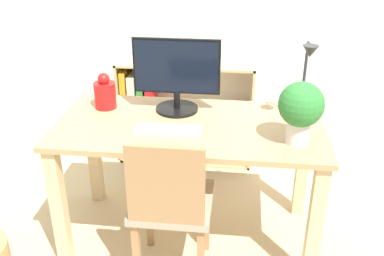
{
  "coord_description": "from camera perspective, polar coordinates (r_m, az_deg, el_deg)",
  "views": [
    {
      "loc": [
        0.26,
        -2.14,
        1.78
      ],
      "look_at": [
        0.0,
        0.1,
        0.66
      ],
      "focal_mm": 42.0,
      "sensor_mm": 36.0,
      "label": 1
    }
  ],
  "objects": [
    {
      "name": "chair",
      "position": [
        2.24,
        -2.75,
        -9.48
      ],
      "size": [
        0.4,
        0.4,
        0.85
      ],
      "rotation": [
        0.0,
        0.0,
        0.11
      ],
      "color": "#9E937F",
      "rests_on": "ground_plane"
    },
    {
      "name": "ground_plane",
      "position": [
        2.79,
        -0.25,
        -13.21
      ],
      "size": [
        10.0,
        10.0,
        0.0
      ],
      "primitive_type": "plane",
      "color": "#CCB284"
    },
    {
      "name": "vase",
      "position": [
        2.6,
        -10.99,
        4.34
      ],
      "size": [
        0.12,
        0.12,
        0.21
      ],
      "color": "red",
      "rests_on": "desk"
    },
    {
      "name": "desk_lamp",
      "position": [
        2.39,
        14.28,
        6.52
      ],
      "size": [
        0.1,
        0.19,
        0.43
      ],
      "color": "#2D2D33",
      "rests_on": "desk"
    },
    {
      "name": "bookshelf",
      "position": [
        3.41,
        -4.04,
        1.74
      ],
      "size": [
        0.99,
        0.28,
        0.78
      ],
      "color": "tan",
      "rests_on": "ground_plane"
    },
    {
      "name": "monitor",
      "position": [
        2.48,
        -1.98,
        7.09
      ],
      "size": [
        0.48,
        0.24,
        0.41
      ],
      "color": "black",
      "rests_on": "desk"
    },
    {
      "name": "keyboard",
      "position": [
        2.31,
        -3.07,
        -0.28
      ],
      "size": [
        0.34,
        0.13,
        0.02
      ],
      "color": "#B2B2B7",
      "rests_on": "desk"
    },
    {
      "name": "potted_plant",
      "position": [
        2.18,
        13.65,
        2.49
      ],
      "size": [
        0.22,
        0.22,
        0.31
      ],
      "color": "silver",
      "rests_on": "desk"
    },
    {
      "name": "desk",
      "position": [
        2.45,
        -0.27,
        -2.23
      ],
      "size": [
        1.43,
        0.7,
        0.74
      ],
      "color": "tan",
      "rests_on": "ground_plane"
    }
  ]
}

